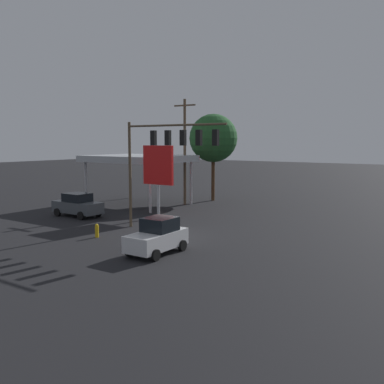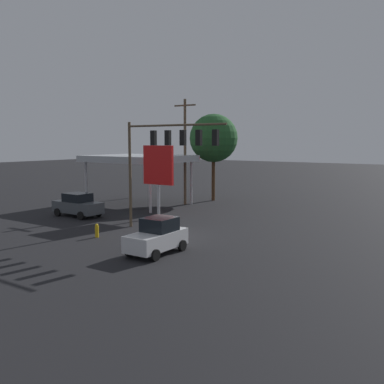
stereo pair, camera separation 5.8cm
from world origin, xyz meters
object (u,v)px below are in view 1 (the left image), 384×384
traffic_signal_assembly (167,147)px  sedan_waiting (78,205)px  utility_pole (185,149)px  street_tree (213,138)px  hatchback_crossing (157,236)px  price_sign (158,167)px  fire_hydrant (97,231)px

traffic_signal_assembly → sedan_waiting: size_ratio=1.80×
utility_pole → street_tree: utility_pole is taller
utility_pole → hatchback_crossing: size_ratio=2.65×
utility_pole → price_sign: utility_pole is taller
traffic_signal_assembly → sedan_waiting: (9.77, -0.69, -4.83)m
sedan_waiting → fire_hydrant: 8.39m
traffic_signal_assembly → street_tree: 16.05m
hatchback_crossing → street_tree: 22.24m
utility_pole → fire_hydrant: utility_pole is taller
street_tree → hatchback_crossing: bearing=113.0°
utility_pole → fire_hydrant: bearing=103.4°
hatchback_crossing → fire_hydrant: size_ratio=4.35×
traffic_signal_assembly → price_sign: traffic_signal_assembly is taller
fire_hydrant → traffic_signal_assembly: bearing=-125.4°
utility_pole → sedan_waiting: (3.48, 10.41, -4.41)m
fire_hydrant → street_tree: bearing=-81.7°
sedan_waiting → street_tree: street_tree is taller
traffic_signal_assembly → fire_hydrant: traffic_signal_assembly is taller
sedan_waiting → traffic_signal_assembly: bearing=176.9°
traffic_signal_assembly → utility_pole: size_ratio=0.79×
traffic_signal_assembly → utility_pole: bearing=-60.4°
street_tree → utility_pole: bearing=78.5°
utility_pole → sedan_waiting: size_ratio=2.29×
utility_pole → street_tree: (-0.81, -3.96, 1.09)m
sedan_waiting → street_tree: size_ratio=0.50×
price_sign → fire_hydrant: size_ratio=6.61×
traffic_signal_assembly → hatchback_crossing: (-2.94, 4.77, -4.83)m
traffic_signal_assembly → street_tree: (5.49, -15.06, 0.66)m
sedan_waiting → fire_hydrant: (-7.03, 4.56, -0.51)m
price_sign → street_tree: (1.53, -11.03, 2.37)m
traffic_signal_assembly → hatchback_crossing: traffic_signal_assembly is taller
sedan_waiting → price_sign: bearing=-149.2°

